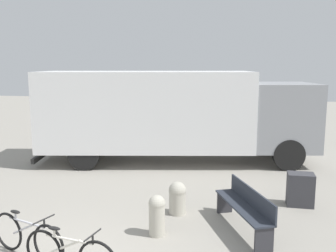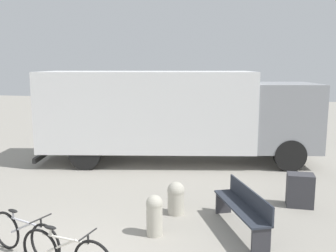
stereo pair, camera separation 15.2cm
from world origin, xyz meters
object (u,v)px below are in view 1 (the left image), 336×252
(park_bench, at_px, (246,206))
(delivery_truck, at_px, (173,112))
(utility_box, at_px, (300,189))
(bollard_near_bench, at_px, (157,214))
(bollard_far_bench, at_px, (177,197))
(bicycle_middle, at_px, (27,236))

(park_bench, bearing_deg, delivery_truck, 1.78)
(utility_box, bearing_deg, park_bench, -127.71)
(park_bench, relative_size, bollard_near_bench, 2.47)
(bollard_far_bench, height_order, utility_box, utility_box)
(bollard_near_bench, bearing_deg, delivery_truck, 97.62)
(delivery_truck, distance_m, bollard_far_bench, 4.63)
(delivery_truck, xyz_separation_m, bollard_far_bench, (0.92, -4.35, -1.29))
(bollard_near_bench, bearing_deg, bollard_far_bench, 79.89)
(park_bench, distance_m, bicycle_middle, 3.98)
(utility_box, bearing_deg, bollard_far_bench, -158.82)
(bollard_near_bench, height_order, bollard_far_bench, bollard_near_bench)
(bicycle_middle, distance_m, bollard_far_bench, 3.15)
(bicycle_middle, bearing_deg, park_bench, 44.03)
(bicycle_middle, xyz_separation_m, bollard_far_bench, (2.13, 2.32, 0.01))
(delivery_truck, relative_size, bollard_far_bench, 12.88)
(park_bench, height_order, bicycle_middle, park_bench)
(bicycle_middle, height_order, bollard_far_bench, bicycle_middle)
(park_bench, distance_m, bollard_far_bench, 1.55)
(bollard_far_bench, bearing_deg, bicycle_middle, -132.66)
(bollard_near_bench, bearing_deg, park_bench, 18.27)
(delivery_truck, height_order, bicycle_middle, delivery_truck)
(park_bench, xyz_separation_m, utility_box, (1.23, 1.59, -0.12))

